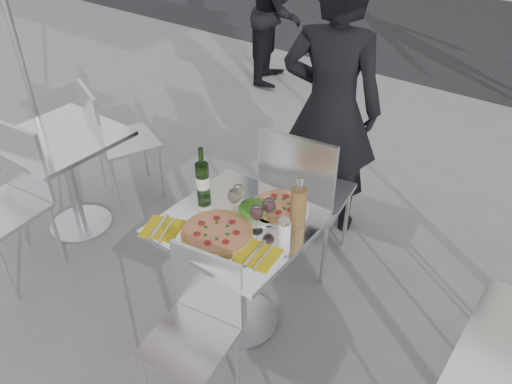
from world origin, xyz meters
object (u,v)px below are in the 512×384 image
Objects in this scene: chair_near at (198,319)px; napkin_left at (162,228)px; salad_plate at (253,210)px; wineglass_white_a at (239,192)px; main_table at (239,253)px; side_chair_lfar at (111,134)px; side_chair_lnear at (12,191)px; wineglass_red_a at (257,213)px; wineglass_white_b at (234,197)px; side_table_left at (66,163)px; pizza_far at (279,206)px; woman_diner at (331,110)px; chair_far at (303,190)px; napkin_right at (258,255)px; pedestrian_a at (277,11)px; carafe at (298,207)px; pizza_near at (217,232)px; wine_bottle at (203,178)px; wineglass_red_b at (269,206)px; sugar_shaker at (284,229)px.

napkin_left is (-0.36, 0.17, 0.26)m from chair_near.
wineglass_white_a is (-0.09, -0.00, 0.07)m from salad_plate.
main_table is 0.80× the size of side_chair_lfar.
side_chair_lnear reaches higher than chair_near.
salad_plate is at bearing 134.57° from wineglass_red_a.
chair_near is 5.23× the size of wineglass_white_b.
side_table_left is 2.40× the size of pizza_far.
wineglass_red_a is at bearing 9.40° from side_chair_lnear.
woman_diner is at bearing -131.42° from side_chair_lfar.
side_table_left is 1.63m from chair_far.
wineglass_white_b is at bearing 140.45° from napkin_right.
pedestrian_a reaches higher than carafe.
chair_near is at bearing -6.26° from side_chair_lnear.
salad_plate is 0.76× the size of carafe.
pizza_far is 1.55× the size of napkin_right.
chair_near is at bearing -77.85° from main_table.
chair_far is at bearing 87.40° from pizza_near.
wine_bottle is 0.24m from wineglass_white_b.
pizza_near is (0.10, -1.26, -0.14)m from woman_diner.
side_chair_lfar is at bearing 165.15° from wineglass_white_b.
pizza_near is (-0.12, 0.30, 0.27)m from chair_near.
salad_plate is (0.15, -1.04, -0.12)m from woman_diner.
wineglass_white_b is (-0.16, -0.18, 0.09)m from pizza_far.
side_chair_lfar is at bearing 165.30° from wineglass_red_a.
side_table_left is at bearing 119.50° from side_chair_lfar.
side_chair_lnear is 1.67m from wineglass_red_b.
main_table is at bearing -115.89° from pizza_far.
pizza_near is at bearing -99.95° from main_table.
chair_far is at bearing 113.00° from sugar_shaker.
pizza_near is at bearing -80.51° from wineglass_white_b.
napkin_left is at bearing -129.98° from salad_plate.
woman_diner reaches higher than chair_far.
wineglass_white_b is at bearing 166.61° from wineglass_red_a.
wineglass_white_b is (0.24, -0.03, -0.00)m from wine_bottle.
pizza_far is (1.60, 0.21, 0.23)m from side_table_left.
wineglass_red_a is 0.21m from napkin_right.
side_table_left is at bearing -176.71° from salad_plate.
wineglass_red_b is (0.19, -0.00, 0.00)m from wineglass_white_a.
wineglass_white_b is at bearing 12.76° from side_chair_lnear.
wineglass_white_b reaches higher than chair_near.
wineglass_red_b is (0.25, -1.04, -0.04)m from woman_diner.
side_chair_lnear is (-1.43, -0.43, 0.04)m from main_table.
side_chair_lfar is 2.74m from pedestrian_a.
salad_plate is 1.40× the size of wineglass_red_a.
pedestrian_a is 3.49m from wine_bottle.
chair_near reaches higher than napkin_right.
main_table is at bearing -169.35° from pedestrian_a.
wineglass_white_a is (-0.16, 0.52, 0.37)m from chair_near.
wineglass_white_b is at bearing -169.74° from pedestrian_a.
chair_far is 1.78m from side_chair_lnear.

